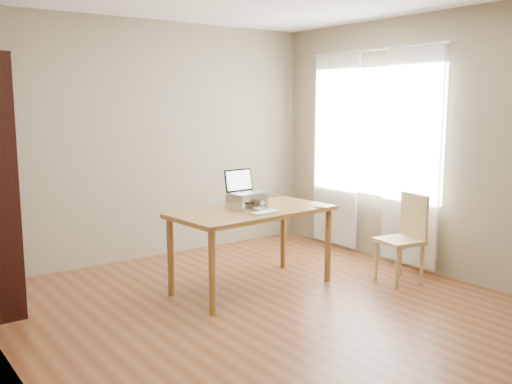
% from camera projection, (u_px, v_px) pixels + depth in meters
% --- Properties ---
extents(room, '(4.04, 4.54, 2.64)m').
position_uv_depth(room, '(281.00, 156.00, 4.50)').
color(room, '#5C2E18').
rests_on(room, ground).
extents(curtains, '(0.03, 1.90, 2.25)m').
position_uv_depth(curtains, '(371.00, 153.00, 6.25)').
color(curtains, white).
rests_on(curtains, ground).
extents(desk, '(1.55, 0.86, 0.75)m').
position_uv_depth(desk, '(252.00, 219.00, 5.23)').
color(desk, brown).
rests_on(desk, ground).
extents(laptop_stand, '(0.32, 0.25, 0.13)m').
position_uv_depth(laptop_stand, '(247.00, 199.00, 5.27)').
color(laptop_stand, silver).
rests_on(laptop_stand, desk).
extents(laptop, '(0.33, 0.28, 0.22)m').
position_uv_depth(laptop, '(244.00, 187.00, 5.29)').
color(laptop, silver).
rests_on(laptop, laptop_stand).
extents(keyboard, '(0.30, 0.15, 0.02)m').
position_uv_depth(keyboard, '(265.00, 212.00, 5.03)').
color(keyboard, silver).
rests_on(keyboard, desk).
extents(coaster, '(0.10, 0.10, 0.01)m').
position_uv_depth(coaster, '(319.00, 207.00, 5.31)').
color(coaster, brown).
rests_on(coaster, desk).
extents(cat, '(0.24, 0.48, 0.15)m').
position_uv_depth(cat, '(245.00, 201.00, 5.29)').
color(cat, '#4B443B').
rests_on(cat, desk).
extents(chair, '(0.43, 0.43, 0.85)m').
position_uv_depth(chair, '(404.00, 235.00, 5.50)').
color(chair, tan).
rests_on(chair, ground).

